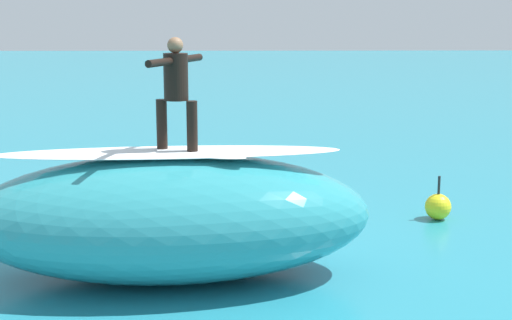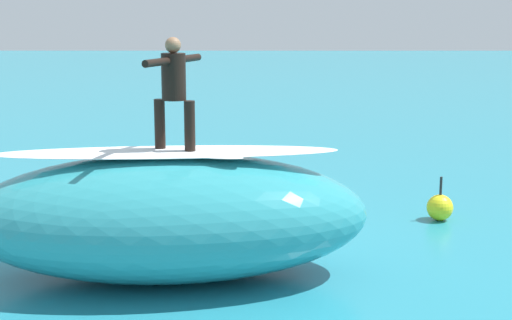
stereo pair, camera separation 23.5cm
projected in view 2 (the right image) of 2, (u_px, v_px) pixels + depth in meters
ground_plane at (196, 229)px, 14.48m from camera, size 120.00×120.00×0.00m
wave_crest at (168, 217)px, 11.74m from camera, size 6.32×3.38×1.92m
wave_foam_lip at (167, 152)px, 11.55m from camera, size 5.26×1.43×0.08m
surfboard_riding at (175, 153)px, 11.56m from camera, size 2.26×1.34×0.06m
surfer_riding at (174, 85)px, 11.36m from camera, size 0.72×1.51×1.68m
surfboard_paddling at (315, 209)px, 15.82m from camera, size 1.55×2.32×0.06m
surfer_paddling at (318, 200)px, 15.89m from camera, size 0.92×1.46×0.28m
buoy_marker at (440, 207)px, 15.03m from camera, size 0.51×0.51×0.87m
foam_patch_mid at (83, 222)px, 14.67m from camera, size 1.05×1.03×0.14m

